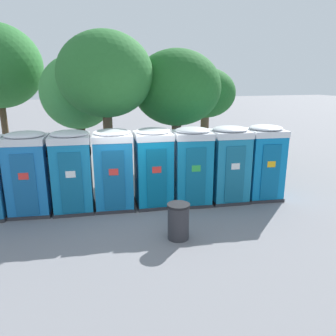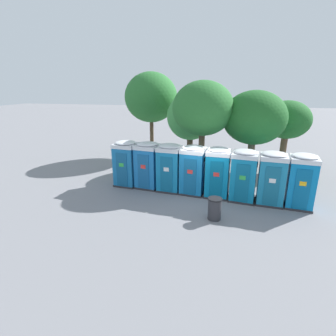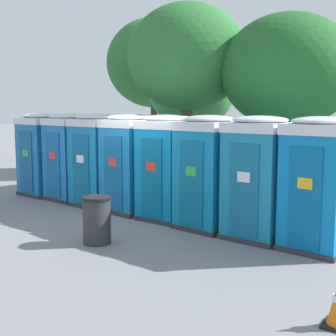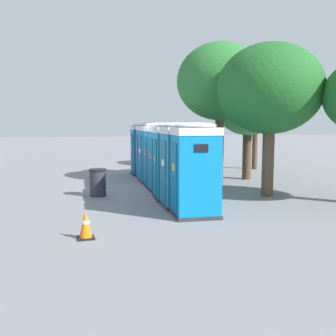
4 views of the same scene
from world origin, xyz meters
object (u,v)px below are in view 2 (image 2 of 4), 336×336
portapotty_7 (301,181)px  street_tree_1 (287,120)px  portapotty_3 (193,170)px  portapotty_6 (272,178)px  street_tree_4 (151,98)px  portapotty_1 (148,165)px  portapotty_2 (170,167)px  street_tree_0 (190,117)px  street_tree_2 (254,118)px  portapotty_4 (218,172)px  street_tree_3 (203,109)px  trash_can (215,209)px  portapotty_5 (244,175)px  portapotty_0 (126,163)px

portapotty_7 → street_tree_1: 6.05m
portapotty_3 → street_tree_1: (5.31, 5.08, 2.03)m
portapotty_6 → portapotty_7: bearing=-5.2°
street_tree_4 → portapotty_1: bearing=-76.6°
portapotty_2 → street_tree_0: bearing=83.1°
street_tree_2 → street_tree_1: bearing=44.0°
portapotty_1 → portapotty_3: same height
street_tree_2 → street_tree_4: bearing=151.6°
portapotty_4 → street_tree_1: (4.05, 5.22, 2.03)m
portapotty_1 → street_tree_4: street_tree_4 is taller
portapotty_1 → street_tree_0: street_tree_0 is taller
street_tree_3 → trash_can: bearing=-78.3°
portapotty_5 → portapotty_7: (2.52, -0.25, 0.00)m
portapotty_3 → portapotty_5: same height
portapotty_2 → street_tree_4: 7.92m
street_tree_4 → trash_can: street_tree_4 is taller
street_tree_2 → street_tree_3: street_tree_3 is taller
portapotty_4 → portapotty_5: bearing=-10.2°
portapotty_2 → street_tree_1: 8.47m
portapotty_5 → street_tree_4: size_ratio=0.40×
portapotty_1 → portapotty_2: same height
street_tree_3 → street_tree_0: bearing=116.8°
portapotty_5 → portapotty_0: bearing=173.1°
portapotty_5 → portapotty_1: bearing=172.2°
portapotty_0 → street_tree_3: size_ratio=0.44×
trash_can → portapotty_7: bearing=28.3°
street_tree_4 → street_tree_2: bearing=-28.4°
portapotty_1 → portapotty_6: 6.33m
street_tree_3 → trash_can: street_tree_3 is taller
portapotty_4 → portapotty_3: bearing=173.5°
portapotty_1 → portapotty_4: bearing=-7.0°
portapotty_5 → portapotty_7: 2.53m
portapotty_1 → portapotty_4: 3.80m
portapotty_0 → portapotty_5: 6.33m
portapotty_2 → portapotty_5: bearing=-7.6°
street_tree_0 → portapotty_2: bearing=-96.9°
street_tree_2 → street_tree_0: bearing=159.6°
portapotty_0 → portapotty_5: bearing=-6.9°
street_tree_1 → trash_can: 9.18m
portapotty_2 → street_tree_0: street_tree_0 is taller
portapotty_3 → street_tree_2: bearing=43.5°
portapotty_0 → portapotty_4: bearing=-6.1°
portapotty_3 → street_tree_4: bearing=120.9°
portapotty_5 → trash_can: bearing=-118.8°
portapotty_2 → street_tree_0: 4.77m
street_tree_2 → portapotty_0: bearing=-159.7°
portapotty_3 → street_tree_1: bearing=43.7°
portapotty_4 → street_tree_3: size_ratio=0.44×
street_tree_0 → street_tree_2: 4.09m
street_tree_1 → portapotty_3: bearing=-136.3°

